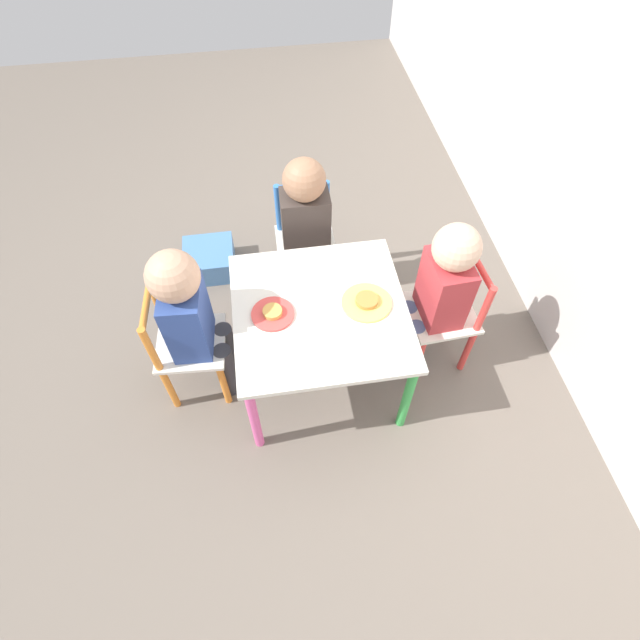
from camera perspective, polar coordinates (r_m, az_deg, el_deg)
ground_plane at (r=2.18m, az=0.00°, el=-5.92°), size 6.00×6.00×0.00m
kids_table at (r=1.86m, az=0.00°, el=0.17°), size 0.63×0.63×0.44m
chair_orange at (r=2.00m, az=-15.06°, el=-2.93°), size 0.28×0.28×0.53m
chair_red at (r=2.08m, az=14.15°, el=0.56°), size 0.27×0.27×0.53m
chair_blue at (r=2.29m, az=-1.70°, el=8.72°), size 0.27×0.27×0.53m
child_front at (r=1.83m, az=-14.55°, el=0.74°), size 0.21×0.23×0.76m
child_back at (r=1.92m, az=13.59°, el=3.69°), size 0.21×0.22×0.74m
child_left at (r=2.11m, az=-1.63°, el=11.19°), size 0.22×0.20×0.74m
plate_front at (r=1.80m, az=-5.43°, el=0.76°), size 0.16×0.16×0.03m
plate_back at (r=1.83m, az=5.34°, el=2.06°), size 0.18×0.18×0.03m
storage_bin at (r=2.56m, az=-12.51°, el=6.76°), size 0.24×0.24×0.13m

